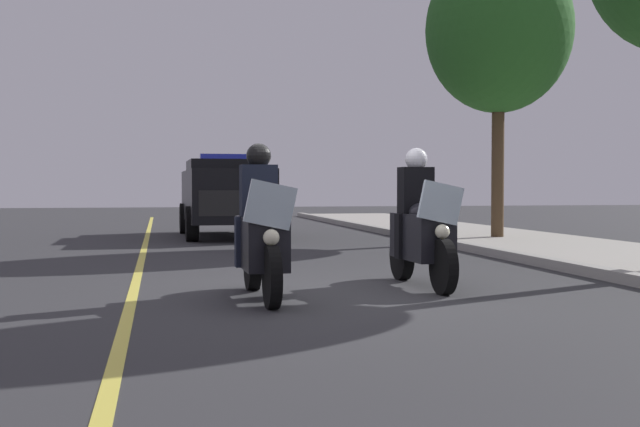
# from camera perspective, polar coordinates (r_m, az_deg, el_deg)

# --- Properties ---
(ground_plane) EXTENTS (80.00, 80.00, 0.00)m
(ground_plane) POSITION_cam_1_polar(r_m,az_deg,el_deg) (9.12, 1.05, -5.83)
(ground_plane) COLOR #333335
(curb_strip) EXTENTS (48.00, 0.24, 0.15)m
(curb_strip) POSITION_cam_1_polar(r_m,az_deg,el_deg) (10.63, 21.87, -4.46)
(curb_strip) COLOR #9E9B93
(curb_strip) RESTS_ON ground
(lane_stripe_center) EXTENTS (48.00, 0.12, 0.01)m
(lane_stripe_center) POSITION_cam_1_polar(r_m,az_deg,el_deg) (8.91, -13.44, -6.04)
(lane_stripe_center) COLOR #E0D14C
(lane_stripe_center) RESTS_ON ground
(police_motorcycle_lead_left) EXTENTS (2.14, 0.57, 1.72)m
(police_motorcycle_lead_left) POSITION_cam_1_polar(r_m,az_deg,el_deg) (8.72, -4.27, -1.58)
(police_motorcycle_lead_left) COLOR black
(police_motorcycle_lead_left) RESTS_ON ground
(police_motorcycle_lead_right) EXTENTS (2.14, 0.57, 1.72)m
(police_motorcycle_lead_right) POSITION_cam_1_polar(r_m,az_deg,el_deg) (9.81, 7.29, -1.20)
(police_motorcycle_lead_right) COLOR black
(police_motorcycle_lead_right) RESTS_ON ground
(police_suv) EXTENTS (4.94, 2.14, 2.05)m
(police_suv) POSITION_cam_1_polar(r_m,az_deg,el_deg) (19.69, -6.87, 1.43)
(police_suv) COLOR black
(police_suv) RESTS_ON ground
(tree_far_back) EXTENTS (3.30, 3.30, 6.56)m
(tree_far_back) POSITION_cam_1_polar(r_m,az_deg,el_deg) (18.72, 12.77, 12.75)
(tree_far_back) COLOR #4C3823
(tree_far_back) RESTS_ON sidewalk_strip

